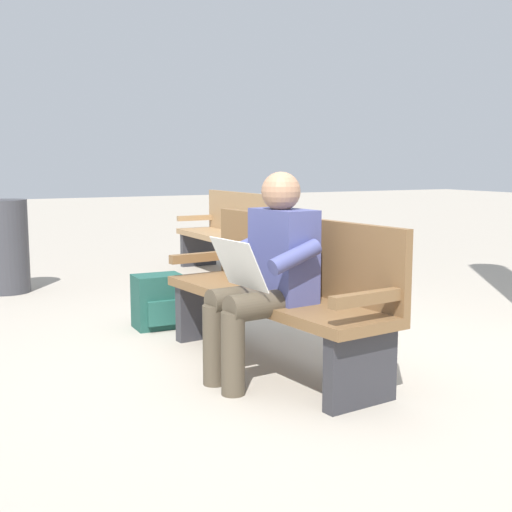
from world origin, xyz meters
TOP-DOWN VIEW (x-y plane):
  - ground_plane at (0.00, 0.00)m, footprint 40.00×40.00m
  - bench_near at (0.01, -0.07)m, footprint 1.84×0.68m
  - person_seated at (-0.21, 0.14)m, footprint 0.60×0.60m
  - backpack at (1.23, 0.29)m, footprint 0.30×0.36m
  - bench_far at (3.11, -1.22)m, footprint 1.81×0.51m
  - trash_bin at (3.19, 1.12)m, footprint 0.41×0.41m

SIDE VIEW (x-z plane):
  - ground_plane at x=0.00m, z-range 0.00..0.00m
  - backpack at x=1.23m, z-range 0.00..0.40m
  - trash_bin at x=3.19m, z-range 0.00..0.88m
  - bench_near at x=0.01m, z-range 0.01..0.91m
  - bench_far at x=3.11m, z-range 0.01..0.91m
  - person_seated at x=-0.21m, z-range 0.04..1.22m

